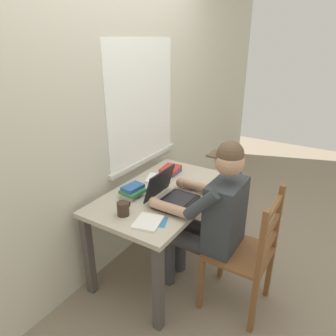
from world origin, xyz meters
name	(u,v)px	position (x,y,z in m)	size (l,w,h in m)	color
ground_plane	(164,264)	(0.00, 0.00, 0.00)	(8.00, 8.00, 0.00)	gray
back_wall	(117,111)	(0.00, 0.44, 1.30)	(6.00, 0.08, 2.60)	beige
desk	(164,203)	(0.00, 0.00, 0.61)	(1.21, 0.72, 0.71)	#BCB29E
seated_person	(211,214)	(-0.07, -0.44, 0.68)	(0.50, 0.60, 1.24)	#33383D
wooden_chair	(246,253)	(-0.07, -0.72, 0.46)	(0.42, 0.42, 0.94)	brown
laptop	(170,194)	(-0.10, -0.12, 0.77)	(0.33, 0.30, 0.23)	black
computer_mouse	(193,186)	(0.18, -0.17, 0.73)	(0.06, 0.10, 0.03)	black
coffee_mug_white	(167,178)	(0.15, 0.07, 0.76)	(0.12, 0.08, 0.09)	beige
coffee_mug_dark	(123,209)	(-0.43, 0.05, 0.76)	(0.12, 0.08, 0.10)	#38281E
book_stack_main	(132,191)	(-0.19, 0.16, 0.76)	(0.20, 0.16, 0.09)	gray
book_stack_side	(171,170)	(0.33, 0.14, 0.74)	(0.20, 0.16, 0.06)	#2D5B9E
paper_pile_near_laptop	(156,178)	(0.16, 0.18, 0.72)	(0.19, 0.15, 0.02)	white
paper_pile_back_corner	(148,222)	(-0.43, -0.15, 0.72)	(0.19, 0.16, 0.01)	white
landscape_photo_print	(160,222)	(-0.38, -0.21, 0.71)	(0.13, 0.09, 0.00)	teal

